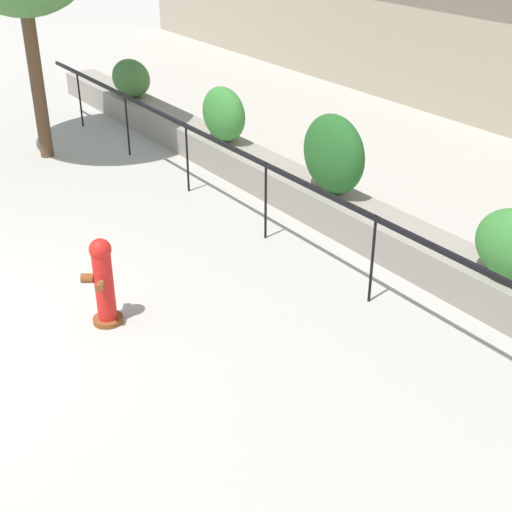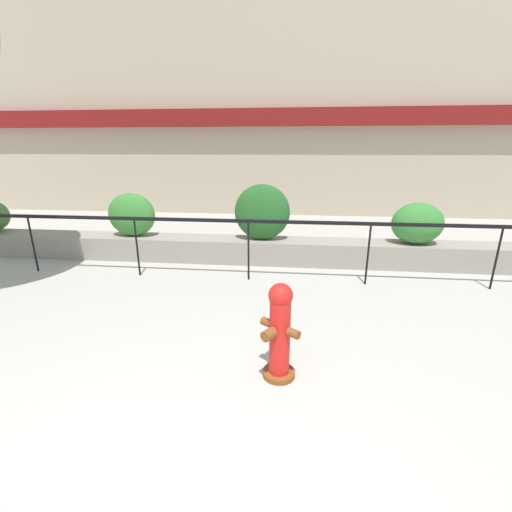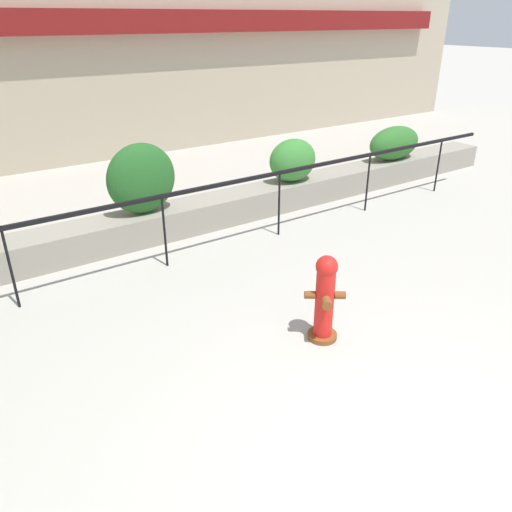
{
  "view_description": "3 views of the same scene",
  "coord_description": "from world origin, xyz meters",
  "px_view_note": "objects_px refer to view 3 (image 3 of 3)",
  "views": [
    {
      "loc": [
        7.39,
        -0.59,
        4.61
      ],
      "look_at": [
        1.17,
        3.89,
        0.52
      ],
      "focal_mm": 50.0,
      "sensor_mm": 36.0,
      "label": 1
    },
    {
      "loc": [
        0.79,
        -1.08,
        2.38
      ],
      "look_at": [
        0.27,
        3.69,
        0.85
      ],
      "focal_mm": 24.0,
      "sensor_mm": 36.0,
      "label": 2
    },
    {
      "loc": [
        -2.77,
        -1.54,
        3.47
      ],
      "look_at": [
        0.58,
        3.33,
        0.63
      ],
      "focal_mm": 35.0,
      "sensor_mm": 36.0,
      "label": 3
    }
  ],
  "objects_px": {
    "hedge_bush_3": "(293,160)",
    "fire_hydrant": "(325,298)",
    "hedge_bush_2": "(141,179)",
    "hedge_bush_4": "(394,143)"
  },
  "relations": [
    {
      "from": "hedge_bush_4",
      "to": "fire_hydrant",
      "type": "xyz_separation_m",
      "value": [
        -5.55,
        -3.91,
        -0.32
      ]
    },
    {
      "from": "hedge_bush_3",
      "to": "hedge_bush_2",
      "type": "bearing_deg",
      "value": 180.0
    },
    {
      "from": "hedge_bush_2",
      "to": "hedge_bush_3",
      "type": "distance_m",
      "value": 3.15
    },
    {
      "from": "hedge_bush_3",
      "to": "fire_hydrant",
      "type": "xyz_separation_m",
      "value": [
        -2.61,
        -3.91,
        -0.37
      ]
    },
    {
      "from": "hedge_bush_2",
      "to": "hedge_bush_4",
      "type": "distance_m",
      "value": 6.09
    },
    {
      "from": "hedge_bush_3",
      "to": "hedge_bush_4",
      "type": "distance_m",
      "value": 2.94
    },
    {
      "from": "hedge_bush_3",
      "to": "hedge_bush_4",
      "type": "height_order",
      "value": "hedge_bush_3"
    },
    {
      "from": "hedge_bush_2",
      "to": "fire_hydrant",
      "type": "height_order",
      "value": "hedge_bush_2"
    },
    {
      "from": "fire_hydrant",
      "to": "hedge_bush_2",
      "type": "bearing_deg",
      "value": 97.88
    },
    {
      "from": "hedge_bush_4",
      "to": "fire_hydrant",
      "type": "distance_m",
      "value": 6.79
    }
  ]
}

